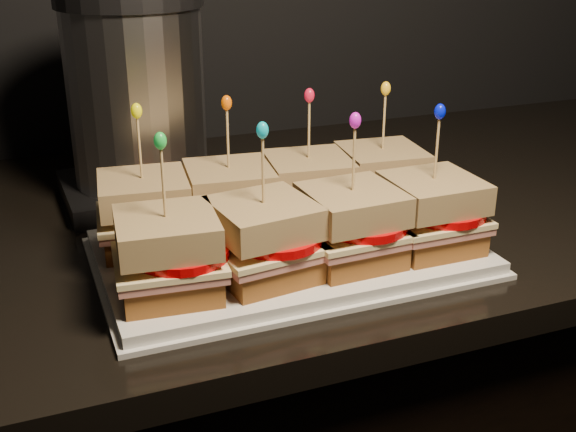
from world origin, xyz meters
name	(u,v)px	position (x,y,z in m)	size (l,w,h in m)	color
granite_slab	(344,206)	(-0.66, 1.65, 0.92)	(2.54, 0.72, 0.03)	black
platter	(288,253)	(-0.82, 1.48, 0.94)	(0.42, 0.26, 0.02)	white
platter_rim	(288,258)	(-0.82, 1.48, 0.94)	(0.43, 0.27, 0.01)	white
sandwich_0_bread_bot	(147,235)	(-0.96, 1.54, 0.97)	(0.09, 0.09, 0.03)	brown
sandwich_0_ham	(146,221)	(-0.96, 1.54, 0.98)	(0.10, 0.10, 0.01)	#C76D60
sandwich_0_cheese	(145,215)	(-0.96, 1.54, 0.99)	(0.11, 0.10, 0.01)	#FCE39B
sandwich_0_tomato	(156,210)	(-0.95, 1.54, 1.00)	(0.09, 0.09, 0.01)	#CD0406
sandwich_0_bread_top	(143,192)	(-0.96, 1.54, 1.02)	(0.10, 0.10, 0.03)	brown
sandwich_0_pick	(140,152)	(-0.96, 1.54, 1.06)	(0.00, 0.00, 0.09)	tan
sandwich_0_frill	(137,111)	(-0.96, 1.54, 1.11)	(0.01, 0.01, 0.02)	#F3EA06
sandwich_1_bread_bot	(231,223)	(-0.86, 1.54, 0.97)	(0.09, 0.09, 0.03)	brown
sandwich_1_ham	(230,209)	(-0.86, 1.54, 0.98)	(0.10, 0.10, 0.01)	#C76D60
sandwich_1_cheese	(230,204)	(-0.86, 1.54, 0.99)	(0.11, 0.10, 0.01)	#FCE39B
sandwich_1_tomato	(241,198)	(-0.85, 1.54, 1.00)	(0.09, 0.09, 0.01)	#CD0406
sandwich_1_bread_top	(229,181)	(-0.86, 1.54, 1.02)	(0.10, 0.10, 0.03)	brown
sandwich_1_pick	(228,142)	(-0.86, 1.54, 1.06)	(0.00, 0.00, 0.09)	tan
sandwich_1_frill	(227,103)	(-0.86, 1.54, 1.11)	(0.01, 0.01, 0.02)	#E75902
sandwich_2_bread_bot	(308,211)	(-0.77, 1.54, 0.97)	(0.09, 0.09, 0.03)	brown
sandwich_2_ham	(308,198)	(-0.77, 1.54, 0.98)	(0.10, 0.10, 0.01)	#C76D60
sandwich_2_cheese	(308,193)	(-0.77, 1.54, 0.99)	(0.11, 0.10, 0.01)	#FCE39B
sandwich_2_tomato	(319,187)	(-0.75, 1.54, 1.00)	(0.09, 0.09, 0.01)	#CD0406
sandwich_2_bread_top	(309,171)	(-0.77, 1.54, 1.02)	(0.10, 0.10, 0.03)	brown
sandwich_2_pick	(309,133)	(-0.77, 1.54, 1.06)	(0.00, 0.00, 0.09)	tan
sandwich_2_frill	(309,95)	(-0.77, 1.54, 1.11)	(0.01, 0.01, 0.02)	red
sandwich_3_bread_bot	(380,201)	(-0.67, 1.54, 0.97)	(0.09, 0.09, 0.03)	brown
sandwich_3_ham	(381,188)	(-0.67, 1.54, 0.98)	(0.10, 0.10, 0.01)	#C76D60
sandwich_3_cheese	(381,183)	(-0.67, 1.54, 0.99)	(0.11, 0.10, 0.01)	#FCE39B
sandwich_3_tomato	(392,177)	(-0.65, 1.54, 1.00)	(0.09, 0.09, 0.01)	#CD0406
sandwich_3_bread_top	(382,161)	(-0.67, 1.54, 1.02)	(0.10, 0.10, 0.03)	brown
sandwich_3_pick	(384,125)	(-0.67, 1.54, 1.06)	(0.00, 0.00, 0.09)	tan
sandwich_3_frill	(386,88)	(-0.67, 1.54, 1.11)	(0.01, 0.01, 0.02)	yellow
sandwich_4_bread_bot	(170,281)	(-0.96, 1.42, 0.97)	(0.09, 0.09, 0.03)	brown
sandwich_4_ham	(169,265)	(-0.96, 1.42, 0.98)	(0.10, 0.10, 0.01)	#C76D60
sandwich_4_cheese	(169,259)	(-0.96, 1.42, 0.99)	(0.11, 0.10, 0.01)	#FCE39B
sandwich_4_tomato	(182,252)	(-0.95, 1.42, 1.00)	(0.09, 0.09, 0.01)	#CD0406
sandwich_4_bread_top	(167,232)	(-0.96, 1.42, 1.02)	(0.10, 0.10, 0.03)	brown
sandwich_4_pick	(163,187)	(-0.96, 1.42, 1.06)	(0.00, 0.00, 0.09)	tan
sandwich_4_frill	(160,141)	(-0.96, 1.42, 1.11)	(0.01, 0.01, 0.02)	green
sandwich_5_bread_bot	(264,264)	(-0.86, 1.42, 0.97)	(0.09, 0.09, 0.03)	brown
sandwich_5_ham	(264,250)	(-0.86, 1.42, 0.98)	(0.10, 0.10, 0.01)	#C76D60
sandwich_5_cheese	(264,243)	(-0.86, 1.42, 0.99)	(0.11, 0.10, 0.01)	#FCE39B
sandwich_5_tomato	(277,237)	(-0.85, 1.42, 1.00)	(0.09, 0.09, 0.01)	#CD0406
sandwich_5_bread_top	(264,218)	(-0.86, 1.42, 1.02)	(0.10, 0.10, 0.03)	brown
sandwich_5_pick	(263,174)	(-0.86, 1.42, 1.06)	(0.00, 0.00, 0.09)	tan
sandwich_5_frill	(262,130)	(-0.86, 1.42, 1.11)	(0.01, 0.01, 0.02)	#08A2B7
sandwich_6_bread_bot	(351,250)	(-0.77, 1.42, 0.97)	(0.09, 0.09, 0.03)	brown
sandwich_6_ham	(351,235)	(-0.77, 1.42, 0.98)	(0.10, 0.10, 0.01)	#C76D60
sandwich_6_cheese	(351,229)	(-0.77, 1.42, 0.99)	(0.11, 0.10, 0.01)	#FCE39B
sandwich_6_tomato	(364,223)	(-0.75, 1.42, 1.00)	(0.09, 0.09, 0.01)	#CD0406
sandwich_6_bread_top	(352,205)	(-0.77, 1.42, 1.02)	(0.10, 0.10, 0.03)	brown
sandwich_6_pick	(354,163)	(-0.77, 1.42, 1.06)	(0.00, 0.00, 0.09)	tan
sandwich_6_frill	(355,120)	(-0.77, 1.42, 1.11)	(0.01, 0.01, 0.02)	#C815C5
sandwich_7_bread_bot	(430,236)	(-0.67, 1.42, 0.97)	(0.09, 0.09, 0.03)	brown
sandwich_7_ham	(431,222)	(-0.67, 1.42, 0.98)	(0.10, 0.10, 0.01)	#C76D60
sandwich_7_cheese	(431,216)	(-0.67, 1.42, 0.99)	(0.11, 0.10, 0.01)	#FCE39B
sandwich_7_tomato	(444,211)	(-0.65, 1.42, 1.00)	(0.09, 0.09, 0.01)	#CD0406
sandwich_7_bread_top	(433,193)	(-0.67, 1.42, 1.02)	(0.10, 0.10, 0.03)	brown
sandwich_7_pick	(437,152)	(-0.67, 1.42, 1.06)	(0.00, 0.00, 0.09)	tan
sandwich_7_frill	(440,111)	(-0.67, 1.42, 1.11)	(0.01, 0.01, 0.02)	#040EE5
appliance_base	(144,189)	(-0.93, 1.74, 0.95)	(0.21, 0.18, 0.03)	#262628
appliance_body	(137,97)	(-0.93, 1.74, 1.08)	(0.18, 0.18, 0.23)	silver
appliance	(137,100)	(-0.93, 1.74, 1.07)	(0.21, 0.18, 0.28)	silver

